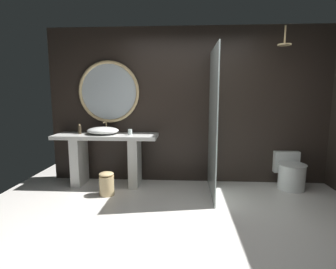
% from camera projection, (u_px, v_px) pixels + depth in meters
% --- Properties ---
extents(ground_plane, '(5.76, 5.76, 0.00)m').
position_uv_depth(ground_plane, '(192.00, 236.00, 2.87)').
color(ground_plane, silver).
extents(back_wall_panel, '(4.80, 0.10, 2.60)m').
position_uv_depth(back_wall_panel, '(190.00, 106.00, 4.55)').
color(back_wall_panel, black).
rests_on(back_wall_panel, ground_plane).
extents(vanity_counter, '(1.68, 0.53, 0.85)m').
position_uv_depth(vanity_counter, '(107.00, 153.00, 4.42)').
color(vanity_counter, silver).
rests_on(vanity_counter, ground_plane).
extents(vessel_sink, '(0.52, 0.42, 0.20)m').
position_uv_depth(vessel_sink, '(103.00, 131.00, 4.38)').
color(vessel_sink, white).
rests_on(vessel_sink, vanity_counter).
extents(tumbler_cup, '(0.07, 0.07, 0.09)m').
position_uv_depth(tumbler_cup, '(130.00, 132.00, 4.31)').
color(tumbler_cup, silver).
rests_on(tumbler_cup, vanity_counter).
extents(soap_dispenser, '(0.05, 0.05, 0.16)m').
position_uv_depth(soap_dispenser, '(80.00, 130.00, 4.41)').
color(soap_dispenser, '#3D3323').
rests_on(soap_dispenser, vanity_counter).
extents(round_wall_mirror, '(1.04, 0.05, 1.04)m').
position_uv_depth(round_wall_mirror, '(109.00, 92.00, 4.51)').
color(round_wall_mirror, '#D6B77F').
extents(shower_glass_panel, '(0.02, 1.14, 2.17)m').
position_uv_depth(shower_glass_panel, '(213.00, 123.00, 3.95)').
color(shower_glass_panel, silver).
rests_on(shower_glass_panel, ground_plane).
extents(rain_shower_head, '(0.20, 0.20, 0.28)m').
position_uv_depth(rain_shower_head, '(284.00, 43.00, 3.94)').
color(rain_shower_head, '#D6B77F').
extents(toilet, '(0.43, 0.60, 0.56)m').
position_uv_depth(toilet, '(290.00, 172.00, 4.32)').
color(toilet, white).
rests_on(toilet, ground_plane).
extents(waste_bin, '(0.22, 0.22, 0.36)m').
position_uv_depth(waste_bin, '(107.00, 183.00, 4.01)').
color(waste_bin, '#D6B77F').
rests_on(waste_bin, ground_plane).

